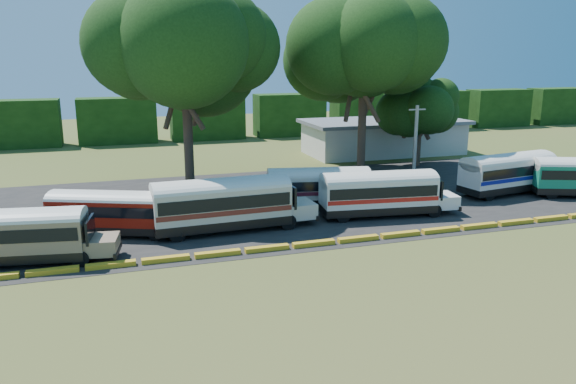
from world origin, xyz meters
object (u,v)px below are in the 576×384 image
object	(u,v)px
bus_beige	(16,233)
bus_red	(110,210)
bus_cream_west	(225,201)
tree_west	(184,45)
bus_white_red	(381,191)

from	to	relation	value
bus_beige	bus_red	bearing A→B (deg)	46.91
bus_cream_west	tree_west	size ratio (longest dim) A/B	0.66
bus_beige	bus_white_red	xyz separation A→B (m)	(23.87, 2.56, 0.06)
bus_red	tree_west	size ratio (longest dim) A/B	0.54
bus_red	bus_cream_west	world-z (taller)	bus_cream_west
bus_beige	bus_white_red	distance (m)	24.01
bus_red	tree_west	distance (m)	16.19
tree_west	bus_red	bearing A→B (deg)	-122.60
bus_beige	tree_west	bearing A→B (deg)	59.76
bus_red	bus_cream_west	distance (m)	7.46
bus_white_red	tree_west	size ratio (longest dim) A/B	0.61
bus_cream_west	bus_red	bearing A→B (deg)	166.52
tree_west	bus_beige	bearing A→B (deg)	-129.24
bus_beige	bus_white_red	size ratio (longest dim) A/B	0.96
bus_cream_west	tree_west	distance (m)	15.61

